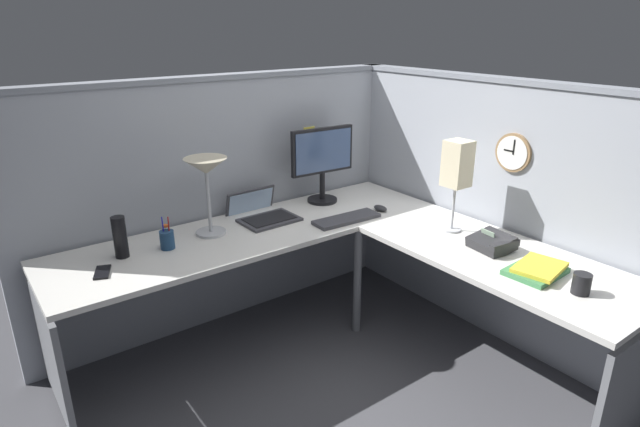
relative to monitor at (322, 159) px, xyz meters
The scene contains 18 objects.
ground_plane 1.23m from the monitor, 110.93° to the right, with size 6.80×6.80×0.00m, color #47474C.
cubicle_wall_back 0.69m from the monitor, 159.14° to the left, with size 2.57×0.12×1.58m.
cubicle_wall_right 1.12m from the monitor, 55.26° to the right, with size 0.12×2.37×1.58m.
desk 0.88m from the monitor, 119.62° to the right, with size 2.35×2.15×0.73m.
monitor is the anchor object (origin of this frame).
laptop 0.55m from the monitor, behind, with size 0.35×0.39×0.22m.
keyboard 0.48m from the monitor, 104.57° to the right, with size 0.43×0.14×0.02m, color #38383D.
computer_mouse 0.50m from the monitor, 62.97° to the right, with size 0.06×0.10×0.03m, color #232326.
desk_lamp_dome 0.86m from the monitor, behind, with size 0.24×0.24×0.44m.
pen_cup 1.16m from the monitor, behind, with size 0.08×0.08×0.18m.
cell_phone 1.54m from the monitor, behind, with size 0.07×0.14×0.01m, color black.
thermos_flask 1.37m from the monitor, behind, with size 0.07×0.07×0.22m, color black.
office_phone 1.23m from the monitor, 77.90° to the right, with size 0.21×0.23×0.11m.
book_stack 1.51m from the monitor, 82.71° to the right, with size 0.31×0.24×0.04m.
desk_lamp_paper 0.91m from the monitor, 71.20° to the right, with size 0.13×0.13×0.53m.
coffee_mug 1.73m from the monitor, 84.39° to the right, with size 0.08×0.08×0.10m, color black.
wall_clock 1.18m from the monitor, 60.71° to the right, with size 0.04×0.22×0.22m.
pinned_note_leftmost 0.23m from the monitor, 83.15° to the left, with size 0.09×0.00×0.09m, color #EAD84C.
Camera 1 is at (-1.75, -2.02, 1.87)m, focal length 29.23 mm.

